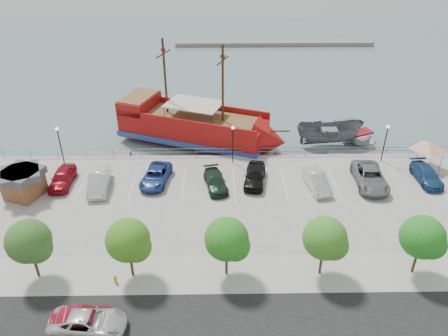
{
  "coord_description": "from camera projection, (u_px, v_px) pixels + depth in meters",
  "views": [
    {
      "loc": [
        -1.55,
        -33.8,
        23.83
      ],
      "look_at": [
        -1.0,
        2.0,
        2.0
      ],
      "focal_mm": 35.0,
      "sensor_mm": 36.0,
      "label": 1
    }
  ],
  "objects": [
    {
      "name": "tree_d",
      "position": [
        229.0,
        241.0,
        30.96
      ],
      "size": [
        3.3,
        3.2,
        5.0
      ],
      "color": "#473321",
      "rests_on": "sidewalk"
    },
    {
      "name": "speedboat",
      "position": [
        356.0,
        136.0,
        52.71
      ],
      "size": [
        6.74,
        7.78,
        1.35
      ],
      "primitive_type": "imported",
      "rotation": [
        0.0,
        0.0,
        0.38
      ],
      "color": "white",
      "rests_on": "ground"
    },
    {
      "name": "lamp_post_left",
      "position": [
        59.0,
        139.0,
        45.07
      ],
      "size": [
        0.36,
        0.36,
        4.28
      ],
      "color": "black",
      "rests_on": "land_slab"
    },
    {
      "name": "patrol_boat",
      "position": [
        329.0,
        135.0,
        51.17
      ],
      "size": [
        7.77,
        2.99,
        3.0
      ],
      "primitive_type": "imported",
      "rotation": [
        0.0,
        0.0,
        1.58
      ],
      "color": "#50575B",
      "rests_on": "ground"
    },
    {
      "name": "parked_car_h",
      "position": [
        427.0,
        175.0,
        43.31
      ],
      "size": [
        2.15,
        4.87,
        1.39
      ],
      "primitive_type": "imported",
      "rotation": [
        0.0,
        0.0,
        0.04
      ],
      "color": "navy",
      "rests_on": "land_slab"
    },
    {
      "name": "tree_b",
      "position": [
        31.0,
        243.0,
        30.78
      ],
      "size": [
        3.3,
        3.2,
        5.0
      ],
      "color": "#473321",
      "rests_on": "sidewalk"
    },
    {
      "name": "tree_f",
      "position": [
        424.0,
        239.0,
        31.14
      ],
      "size": [
        3.3,
        3.2,
        5.0
      ],
      "color": "#473321",
      "rests_on": "sidewalk"
    },
    {
      "name": "canopy_tent",
      "position": [
        429.0,
        142.0,
        44.62
      ],
      "size": [
        4.49,
        4.49,
        3.3
      ],
      "rotation": [
        0.0,
        0.0,
        -0.15
      ],
      "color": "slate",
      "rests_on": "land_slab"
    },
    {
      "name": "far_shore",
      "position": [
        274.0,
        43.0,
        88.68
      ],
      "size": [
        40.0,
        3.0,
        0.8
      ],
      "primitive_type": "cube",
      "color": "gray",
      "rests_on": "ground"
    },
    {
      "name": "tree_e",
      "position": [
        327.0,
        240.0,
        31.05
      ],
      "size": [
        3.3,
        3.2,
        5.0
      ],
      "color": "#473321",
      "rests_on": "sidewalk"
    },
    {
      "name": "parked_car_e",
      "position": [
        255.0,
        175.0,
        43.01
      ],
      "size": [
        2.7,
        5.07,
        1.64
      ],
      "primitive_type": "imported",
      "rotation": [
        0.0,
        0.0,
        -0.16
      ],
      "color": "black",
      "rests_on": "land_slab"
    },
    {
      "name": "parked_car_g",
      "position": [
        370.0,
        177.0,
        42.71
      ],
      "size": [
        3.03,
        6.09,
        1.66
      ],
      "primitive_type": "imported",
      "rotation": [
        0.0,
        0.0,
        -0.05
      ],
      "color": "slate",
      "rests_on": "land_slab"
    },
    {
      "name": "dock_west",
      "position": [
        97.0,
        157.0,
        49.35
      ],
      "size": [
        7.48,
        2.83,
        0.42
      ],
      "primitive_type": "cube",
      "rotation": [
        0.0,
        0.0,
        0.1
      ],
      "color": "gray",
      "rests_on": "ground"
    },
    {
      "name": "lamp_post_mid",
      "position": [
        233.0,
        138.0,
        45.3
      ],
      "size": [
        0.36,
        0.36,
        4.28
      ],
      "color": "black",
      "rests_on": "land_slab"
    },
    {
      "name": "sidewalk",
      "position": [
        240.0,
        274.0,
        32.74
      ],
      "size": [
        100.0,
        4.0,
        0.05
      ],
      "primitive_type": "cube",
      "color": "#A4A08F",
      "rests_on": "land_slab"
    },
    {
      "name": "parked_car_c",
      "position": [
        156.0,
        176.0,
        43.13
      ],
      "size": [
        3.13,
        5.39,
        1.41
      ],
      "primitive_type": "imported",
      "rotation": [
        0.0,
        0.0,
        -0.16
      ],
      "color": "navy",
      "rests_on": "land_slab"
    },
    {
      "name": "lamp_post_right",
      "position": [
        386.0,
        137.0,
        45.51
      ],
      "size": [
        0.36,
        0.36,
        4.28
      ],
      "color": "black",
      "rests_on": "land_slab"
    },
    {
      "name": "parked_car_b",
      "position": [
        99.0,
        181.0,
        42.12
      ],
      "size": [
        2.22,
        5.15,
        1.65
      ],
      "primitive_type": "imported",
      "rotation": [
        0.0,
        0.0,
        0.1
      ],
      "color": "silver",
      "rests_on": "land_slab"
    },
    {
      "name": "parked_car_d",
      "position": [
        215.0,
        181.0,
        42.38
      ],
      "size": [
        2.74,
        4.84,
        1.32
      ],
      "primitive_type": "imported",
      "rotation": [
        0.0,
        0.0,
        0.2
      ],
      "color": "#173220",
      "rests_on": "land_slab"
    },
    {
      "name": "street_van",
      "position": [
        88.0,
        323.0,
        28.08
      ],
      "size": [
        5.15,
        2.63,
        1.39
      ],
      "primitive_type": "imported",
      "rotation": [
        0.0,
        0.0,
        1.51
      ],
      "color": "#BABABA",
      "rests_on": "street"
    },
    {
      "name": "dock_mid",
      "position": [
        302.0,
        156.0,
        49.67
      ],
      "size": [
        6.34,
        2.44,
        0.35
      ],
      "primitive_type": "cube",
      "rotation": [
        0.0,
        0.0,
        0.11
      ],
      "color": "slate",
      "rests_on": "ground"
    },
    {
      "name": "dock_east",
      "position": [
        360.0,
        155.0,
        49.74
      ],
      "size": [
        7.47,
        2.75,
        0.42
      ],
      "primitive_type": "cube",
      "rotation": [
        0.0,
        0.0,
        0.09
      ],
      "color": "slate",
      "rests_on": "ground"
    },
    {
      "name": "seawall_railing",
      "position": [
        232.0,
        152.0,
        47.67
      ],
      "size": [
        50.0,
        0.06,
        1.0
      ],
      "color": "slate",
      "rests_on": "land_slab"
    },
    {
      "name": "pirate_ship",
      "position": [
        204.0,
        129.0,
        51.16
      ],
      "size": [
        20.58,
        12.25,
        12.8
      ],
      "rotation": [
        0.0,
        0.0,
        -0.37
      ],
      "color": "#9F100E",
      "rests_on": "ground"
    },
    {
      "name": "fire_hydrant",
      "position": [
        115.0,
        279.0,
        31.75
      ],
      "size": [
        0.24,
        0.24,
        0.7
      ],
      "rotation": [
        0.0,
        0.0,
        -0.14
      ],
      "color": "#C8A100",
      "rests_on": "sidewalk"
    },
    {
      "name": "parked_car_a",
      "position": [
        62.0,
        178.0,
        42.73
      ],
      "size": [
        1.9,
        4.61,
        1.56
      ],
      "primitive_type": "imported",
      "rotation": [
        0.0,
        0.0,
        -0.01
      ],
      "color": "maroon",
      "rests_on": "land_slab"
    },
    {
      "name": "tree_c",
      "position": [
        130.0,
        242.0,
        30.87
      ],
      "size": [
        3.3,
        3.2,
        5.0
      ],
      "color": "#473321",
      "rests_on": "sidewalk"
    },
    {
      "name": "street_sedan",
      "position": [
        81.0,
        319.0,
        28.4
      ],
      "size": [
        4.08,
        1.9,
        1.29
      ],
      "primitive_type": "imported",
      "rotation": [
        0.0,
        0.0,
        1.71
      ],
      "color": "#A51826",
      "rests_on": "street"
    },
    {
      "name": "ground",
      "position": [
        235.0,
        205.0,
        41.81
      ],
      "size": [
        160.0,
        160.0,
        0.0
      ],
      "primitive_type": "plane",
      "color": "slate"
    },
    {
      "name": "parked_car_f",
      "position": [
        317.0,
        181.0,
        42.27
      ],
      "size": [
        2.31,
        4.8,
        1.52
      ],
      "primitive_type": "imported",
      "rotation": [
        0.0,
        0.0,
        0.16
      ],
      "color": "silver",
      "rests_on": "land_slab"
    },
    {
      "name": "shed",
      "position": [
        23.0,
        182.0,
        40.79
      ],
      "size": [
        4.32,
        4.32,
        2.73
      ],
      "rotation": [
        0.0,
        0.0,
        -0.39
      ],
      "color": "brown",
      "rests_on": "land_slab"
    }
  ]
}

